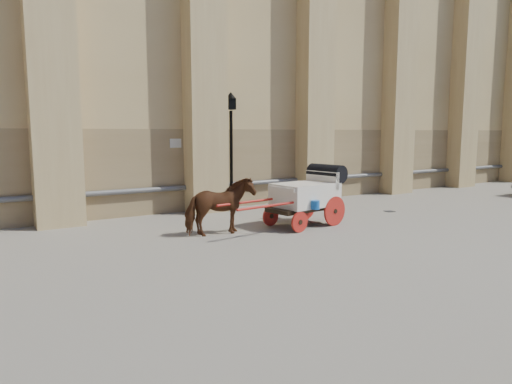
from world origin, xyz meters
TOP-DOWN VIEW (x-y plane):
  - ground at (0.00, 0.00)m, footprint 90.00×90.00m
  - horse at (-2.35, -0.14)m, footprint 1.97×0.98m
  - carriage at (0.68, -0.28)m, footprint 4.38×1.72m
  - street_lamp at (0.10, 3.70)m, footprint 0.41×0.41m
  - drain_grate_near at (1.05, -0.21)m, footprint 0.42×0.42m
  - drain_grate_far at (4.72, 0.06)m, footprint 0.39×0.39m

SIDE VIEW (x-z plane):
  - ground at x=0.00m, z-range 0.00..0.00m
  - drain_grate_near at x=1.05m, z-range 0.00..0.01m
  - drain_grate_far at x=4.72m, z-range 0.00..0.01m
  - horse at x=-2.35m, z-range 0.00..1.63m
  - carriage at x=0.68m, z-range 0.07..1.94m
  - street_lamp at x=0.10m, z-range 0.15..4.52m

